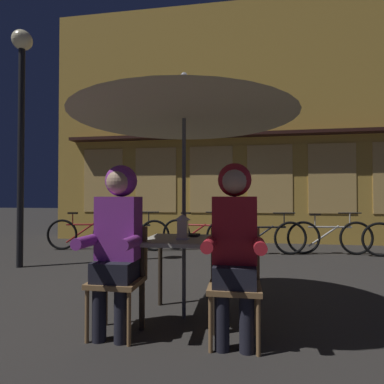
{
  "coord_description": "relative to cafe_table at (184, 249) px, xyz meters",
  "views": [
    {
      "loc": [
        0.54,
        -2.89,
        1.12
      ],
      "look_at": [
        0.0,
        0.48,
        1.19
      ],
      "focal_mm": 29.26,
      "sensor_mm": 36.0,
      "label": 1
    }
  ],
  "objects": [
    {
      "name": "shopfront_building",
      "position": [
        0.49,
        5.4,
        2.45
      ],
      "size": [
        10.0,
        0.93,
        6.2
      ],
      "color": "gold",
      "rests_on": "ground_plane"
    },
    {
      "name": "bicycle_second",
      "position": [
        -1.81,
        3.51,
        -0.29
      ],
      "size": [
        1.68,
        0.17,
        0.84
      ],
      "color": "black",
      "rests_on": "ground_plane"
    },
    {
      "name": "bicycle_fourth",
      "position": [
        0.98,
        3.45,
        -0.29
      ],
      "size": [
        1.66,
        0.33,
        0.84
      ],
      "color": "black",
      "rests_on": "ground_plane"
    },
    {
      "name": "bicycle_third",
      "position": [
        -0.39,
        3.73,
        -0.29
      ],
      "size": [
        1.65,
        0.4,
        0.84
      ],
      "color": "black",
      "rests_on": "ground_plane"
    },
    {
      "name": "ground_plane",
      "position": [
        0.0,
        0.0,
        -0.64
      ],
      "size": [
        60.0,
        60.0,
        0.0
      ],
      "primitive_type": "plane",
      "color": "#2D2B28"
    },
    {
      "name": "chair_left",
      "position": [
        -0.48,
        -0.37,
        -0.15
      ],
      "size": [
        0.4,
        0.4,
        0.87
      ],
      "color": "olive",
      "rests_on": "ground_plane"
    },
    {
      "name": "person_right_hooded",
      "position": [
        0.48,
        -0.43,
        0.21
      ],
      "size": [
        0.45,
        0.56,
        1.4
      ],
      "color": "black",
      "rests_on": "ground_plane"
    },
    {
      "name": "patio_umbrella",
      "position": [
        0.0,
        0.0,
        1.42
      ],
      "size": [
        2.1,
        2.1,
        2.31
      ],
      "color": "#4C4C51",
      "rests_on": "ground_plane"
    },
    {
      "name": "bicycle_fifth",
      "position": [
        2.26,
        3.69,
        -0.29
      ],
      "size": [
        1.68,
        0.18,
        0.84
      ],
      "color": "black",
      "rests_on": "ground_plane"
    },
    {
      "name": "bicycle_nearest",
      "position": [
        -2.82,
        3.47,
        -0.29
      ],
      "size": [
        1.66,
        0.37,
        0.84
      ],
      "color": "black",
      "rests_on": "ground_plane"
    },
    {
      "name": "cafe_table",
      "position": [
        0.0,
        0.0,
        0.0
      ],
      "size": [
        0.72,
        0.72,
        0.74
      ],
      "color": "#B2AD9E",
      "rests_on": "ground_plane"
    },
    {
      "name": "chair_right",
      "position": [
        0.48,
        -0.37,
        -0.15
      ],
      "size": [
        0.4,
        0.4,
        0.87
      ],
      "color": "olive",
      "rests_on": "ground_plane"
    },
    {
      "name": "street_lamp",
      "position": [
        -3.02,
        1.69,
        2.08
      ],
      "size": [
        0.32,
        0.32,
        3.88
      ],
      "color": "black",
      "rests_on": "ground_plane"
    },
    {
      "name": "person_left_hooded",
      "position": [
        -0.48,
        -0.43,
        0.21
      ],
      "size": [
        0.45,
        0.56,
        1.4
      ],
      "color": "black",
      "rests_on": "ground_plane"
    },
    {
      "name": "book",
      "position": [
        0.02,
        0.17,
        0.11
      ],
      "size": [
        0.21,
        0.15,
        0.02
      ],
      "primitive_type": "cube",
      "rotation": [
        0.0,
        0.0,
        -0.06
      ],
      "color": "black",
      "rests_on": "cafe_table"
    },
    {
      "name": "lantern",
      "position": [
        -0.0,
        -0.06,
        0.22
      ],
      "size": [
        0.11,
        0.11,
        0.23
      ],
      "color": "white",
      "rests_on": "cafe_table"
    }
  ]
}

